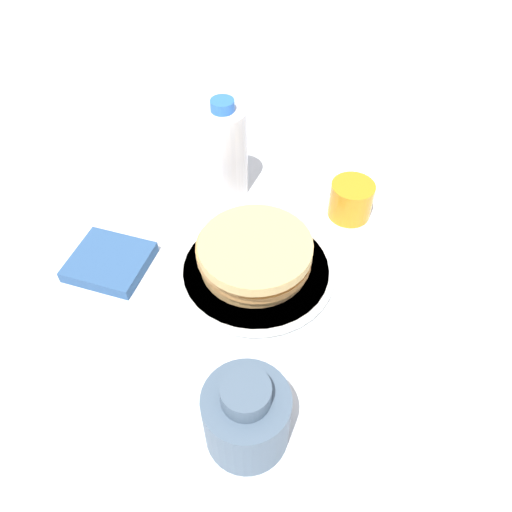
% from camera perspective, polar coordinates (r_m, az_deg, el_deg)
% --- Properties ---
extents(ground_plane, '(4.00, 4.00, 0.00)m').
position_cam_1_polar(ground_plane, '(0.81, 0.70, -0.48)').
color(ground_plane, white).
extents(plate, '(0.25, 0.25, 0.01)m').
position_cam_1_polar(plate, '(0.79, 0.00, -1.60)').
color(plate, silver).
rests_on(plate, ground_plane).
extents(pancake_stack, '(0.18, 0.19, 0.06)m').
position_cam_1_polar(pancake_stack, '(0.76, -0.18, 0.27)').
color(pancake_stack, tan).
rests_on(pancake_stack, plate).
extents(juice_glass, '(0.07, 0.07, 0.07)m').
position_cam_1_polar(juice_glass, '(0.88, 10.80, 6.31)').
color(juice_glass, orange).
rests_on(juice_glass, ground_plane).
extents(cream_jug, '(0.10, 0.10, 0.12)m').
position_cam_1_polar(cream_jug, '(0.61, -1.09, -17.81)').
color(cream_jug, '#4C6075').
rests_on(cream_jug, ground_plane).
extents(water_bottle_near, '(0.08, 0.08, 0.18)m').
position_cam_1_polar(water_bottle_near, '(0.88, -3.56, 11.85)').
color(water_bottle_near, white).
rests_on(water_bottle_near, ground_plane).
extents(napkin, '(0.15, 0.15, 0.02)m').
position_cam_1_polar(napkin, '(0.83, -16.38, -0.64)').
color(napkin, '#33598C').
rests_on(napkin, ground_plane).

